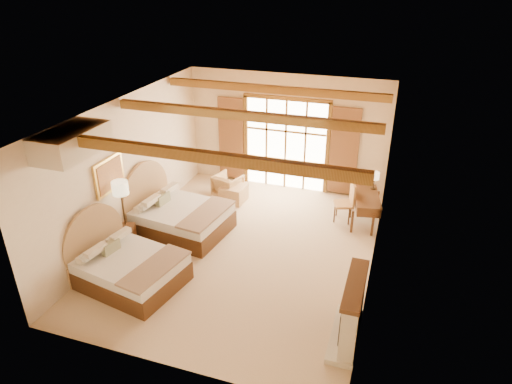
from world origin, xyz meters
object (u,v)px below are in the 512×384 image
at_px(armchair, 228,185).
at_px(desk, 366,208).
at_px(nightstand, 123,240).
at_px(bed_far, 175,215).
at_px(bed_near, 124,265).

relative_size(armchair, desk, 0.49).
distance_m(nightstand, armchair, 3.48).
bearing_deg(bed_far, armchair, 83.80).
height_order(bed_far, nightstand, bed_far).
bearing_deg(bed_near, armchair, 93.46).
relative_size(bed_near, nightstand, 3.71).
height_order(bed_near, nightstand, bed_near).
distance_m(bed_far, desk, 4.60).
height_order(bed_far, armchair, bed_far).
bearing_deg(desk, armchair, 164.70).
bearing_deg(bed_far, bed_near, -83.58).
height_order(bed_near, bed_far, bed_far).
relative_size(bed_near, desk, 1.57).
bearing_deg(armchair, nightstand, 86.92).
relative_size(bed_near, armchair, 3.20).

